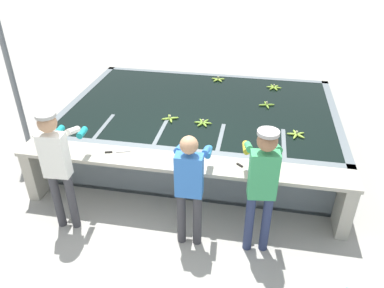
{
  "coord_description": "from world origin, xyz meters",
  "views": [
    {
      "loc": [
        0.91,
        -3.77,
        3.56
      ],
      "look_at": [
        0.0,
        1.09,
        0.58
      ],
      "focal_mm": 35.0,
      "sensor_mm": 36.0,
      "label": 1
    }
  ],
  "objects_px": {
    "banana_bunch_floating_4": "(170,118)",
    "banana_bunch_floating_2": "(218,79)",
    "banana_bunch_floating_5": "(296,134)",
    "knife_0": "(114,152)",
    "banana_bunch_floating_0": "(267,105)",
    "worker_0": "(57,161)",
    "worker_1": "(190,182)",
    "banana_bunch_floating_3": "(274,87)",
    "worker_2": "(262,181)",
    "knife_1": "(244,168)",
    "banana_bunch_floating_1": "(203,123)",
    "support_post_left": "(8,62)"
  },
  "relations": [
    {
      "from": "banana_bunch_floating_4",
      "to": "knife_0",
      "type": "distance_m",
      "value": 1.22
    },
    {
      "from": "banana_bunch_floating_0",
      "to": "knife_0",
      "type": "xyz_separation_m",
      "value": [
        -2.03,
        -1.89,
        -0.01
      ]
    },
    {
      "from": "banana_bunch_floating_2",
      "to": "banana_bunch_floating_5",
      "type": "xyz_separation_m",
      "value": [
        1.41,
        -1.98,
        0.0
      ]
    },
    {
      "from": "worker_0",
      "to": "worker_2",
      "type": "relative_size",
      "value": 1.0
    },
    {
      "from": "banana_bunch_floating_2",
      "to": "support_post_left",
      "type": "distance_m",
      "value": 3.74
    },
    {
      "from": "worker_1",
      "to": "banana_bunch_floating_5",
      "type": "height_order",
      "value": "worker_1"
    },
    {
      "from": "banana_bunch_floating_0",
      "to": "worker_2",
      "type": "bearing_deg",
      "value": -90.7
    },
    {
      "from": "worker_1",
      "to": "worker_2",
      "type": "bearing_deg",
      "value": 2.46
    },
    {
      "from": "banana_bunch_floating_0",
      "to": "knife_1",
      "type": "distance_m",
      "value": 1.96
    },
    {
      "from": "worker_0",
      "to": "banana_bunch_floating_5",
      "type": "distance_m",
      "value": 3.34
    },
    {
      "from": "worker_1",
      "to": "banana_bunch_floating_2",
      "type": "xyz_separation_m",
      "value": [
        -0.1,
        3.5,
        -0.08
      ]
    },
    {
      "from": "banana_bunch_floating_5",
      "to": "knife_1",
      "type": "distance_m",
      "value": 1.22
    },
    {
      "from": "banana_bunch_floating_1",
      "to": "banana_bunch_floating_5",
      "type": "distance_m",
      "value": 1.41
    },
    {
      "from": "worker_0",
      "to": "banana_bunch_floating_5",
      "type": "xyz_separation_m",
      "value": [
        2.96,
        1.54,
        -0.18
      ]
    },
    {
      "from": "worker_0",
      "to": "knife_0",
      "type": "height_order",
      "value": "worker_0"
    },
    {
      "from": "banana_bunch_floating_1",
      "to": "banana_bunch_floating_5",
      "type": "height_order",
      "value": "same"
    },
    {
      "from": "knife_0",
      "to": "worker_0",
      "type": "bearing_deg",
      "value": -128.96
    },
    {
      "from": "worker_0",
      "to": "banana_bunch_floating_2",
      "type": "bearing_deg",
      "value": 66.19
    },
    {
      "from": "worker_0",
      "to": "banana_bunch_floating_2",
      "type": "relative_size",
      "value": 6.08
    },
    {
      "from": "worker_2",
      "to": "banana_bunch_floating_3",
      "type": "height_order",
      "value": "worker_2"
    },
    {
      "from": "worker_1",
      "to": "knife_0",
      "type": "xyz_separation_m",
      "value": [
        -1.17,
        0.59,
        -0.08
      ]
    },
    {
      "from": "banana_bunch_floating_4",
      "to": "banana_bunch_floating_2",
      "type": "bearing_deg",
      "value": 73.5
    },
    {
      "from": "banana_bunch_floating_2",
      "to": "banana_bunch_floating_5",
      "type": "bearing_deg",
      "value": -54.48
    },
    {
      "from": "banana_bunch_floating_4",
      "to": "knife_1",
      "type": "distance_m",
      "value": 1.69
    },
    {
      "from": "banana_bunch_floating_2",
      "to": "banana_bunch_floating_4",
      "type": "bearing_deg",
      "value": -106.5
    },
    {
      "from": "banana_bunch_floating_1",
      "to": "support_post_left",
      "type": "distance_m",
      "value": 3.28
    },
    {
      "from": "banana_bunch_floating_1",
      "to": "banana_bunch_floating_4",
      "type": "distance_m",
      "value": 0.54
    },
    {
      "from": "worker_2",
      "to": "knife_0",
      "type": "xyz_separation_m",
      "value": [
        -2.0,
        0.55,
        -0.19
      ]
    },
    {
      "from": "knife_0",
      "to": "banana_bunch_floating_0",
      "type": "bearing_deg",
      "value": 43.03
    },
    {
      "from": "worker_2",
      "to": "banana_bunch_floating_5",
      "type": "height_order",
      "value": "worker_2"
    },
    {
      "from": "worker_2",
      "to": "banana_bunch_floating_2",
      "type": "bearing_deg",
      "value": 105.04
    },
    {
      "from": "banana_bunch_floating_0",
      "to": "banana_bunch_floating_5",
      "type": "distance_m",
      "value": 1.05
    },
    {
      "from": "knife_1",
      "to": "worker_0",
      "type": "bearing_deg",
      "value": -166.42
    },
    {
      "from": "worker_2",
      "to": "knife_1",
      "type": "xyz_separation_m",
      "value": [
        -0.23,
        0.5,
        -0.19
      ]
    },
    {
      "from": "worker_1",
      "to": "banana_bunch_floating_3",
      "type": "height_order",
      "value": "worker_1"
    },
    {
      "from": "worker_2",
      "to": "banana_bunch_floating_3",
      "type": "bearing_deg",
      "value": 87.28
    },
    {
      "from": "banana_bunch_floating_0",
      "to": "banana_bunch_floating_1",
      "type": "height_order",
      "value": "same"
    },
    {
      "from": "banana_bunch_floating_0",
      "to": "worker_0",
      "type": "bearing_deg",
      "value": -135.23
    },
    {
      "from": "worker_0",
      "to": "banana_bunch_floating_3",
      "type": "xyz_separation_m",
      "value": [
        2.63,
        3.3,
        -0.18
      ]
    },
    {
      "from": "worker_2",
      "to": "knife_0",
      "type": "distance_m",
      "value": 2.08
    },
    {
      "from": "banana_bunch_floating_0",
      "to": "knife_0",
      "type": "distance_m",
      "value": 2.77
    },
    {
      "from": "banana_bunch_floating_1",
      "to": "support_post_left",
      "type": "xyz_separation_m",
      "value": [
        -3.2,
        0.08,
        0.76
      ]
    },
    {
      "from": "banana_bunch_floating_4",
      "to": "banana_bunch_floating_5",
      "type": "relative_size",
      "value": 0.98
    },
    {
      "from": "worker_1",
      "to": "banana_bunch_floating_2",
      "type": "height_order",
      "value": "worker_1"
    },
    {
      "from": "banana_bunch_floating_5",
      "to": "banana_bunch_floating_3",
      "type": "bearing_deg",
      "value": 100.45
    },
    {
      "from": "worker_2",
      "to": "support_post_left",
      "type": "bearing_deg",
      "value": 157.87
    },
    {
      "from": "worker_1",
      "to": "banana_bunch_floating_0",
      "type": "relative_size",
      "value": 5.55
    },
    {
      "from": "support_post_left",
      "to": "banana_bunch_floating_5",
      "type": "bearing_deg",
      "value": -2.34
    },
    {
      "from": "banana_bunch_floating_3",
      "to": "banana_bunch_floating_4",
      "type": "relative_size",
      "value": 1.04
    },
    {
      "from": "banana_bunch_floating_1",
      "to": "banana_bunch_floating_3",
      "type": "relative_size",
      "value": 1.0
    }
  ]
}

